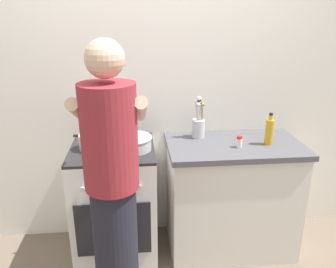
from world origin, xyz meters
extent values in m
plane|color=#6B5B4C|center=(0.00, 0.00, 0.00)|extent=(6.00, 6.00, 0.00)
cube|color=silver|center=(0.20, 0.50, 1.25)|extent=(3.20, 0.10, 2.50)
cube|color=silver|center=(0.55, 0.15, 0.43)|extent=(0.96, 0.56, 0.86)
cube|color=#4C4C51|center=(0.55, 0.15, 0.88)|extent=(1.00, 0.60, 0.04)
cube|color=white|center=(-0.35, 0.15, 0.44)|extent=(0.60, 0.60, 0.88)
cube|color=#232326|center=(-0.35, 0.15, 0.89)|extent=(0.60, 0.60, 0.02)
cube|color=black|center=(-0.35, -0.16, 0.42)|extent=(0.51, 0.01, 0.40)
cylinder|color=silver|center=(-0.53, -0.16, 0.74)|extent=(0.04, 0.01, 0.04)
cylinder|color=silver|center=(-0.35, -0.16, 0.74)|extent=(0.04, 0.01, 0.04)
cylinder|color=silver|center=(-0.17, -0.16, 0.74)|extent=(0.04, 0.01, 0.04)
cylinder|color=#B2B2B7|center=(-0.49, 0.14, 0.95)|extent=(0.18, 0.18, 0.11)
cube|color=black|center=(-0.59, 0.14, 1.00)|extent=(0.04, 0.02, 0.01)
cube|color=black|center=(-0.39, 0.14, 1.00)|extent=(0.04, 0.02, 0.01)
cylinder|color=#B7B7BC|center=(-0.21, 0.11, 0.95)|extent=(0.28, 0.28, 0.09)
torus|color=#B7B7BC|center=(-0.21, 0.11, 0.99)|extent=(0.29, 0.29, 0.01)
cylinder|color=silver|center=(0.30, 0.31, 0.97)|extent=(0.10, 0.10, 0.14)
cylinder|color=white|center=(0.32, 0.31, 1.04)|extent=(0.03, 0.06, 0.22)
sphere|color=white|center=(0.32, 0.31, 1.16)|extent=(0.03, 0.03, 0.03)
cylinder|color=silver|center=(0.30, 0.30, 1.06)|extent=(0.08, 0.03, 0.28)
sphere|color=silver|center=(0.30, 0.30, 1.21)|extent=(0.03, 0.03, 0.03)
cylinder|color=silver|center=(0.30, 0.31, 1.04)|extent=(0.02, 0.04, 0.25)
sphere|color=silver|center=(0.30, 0.31, 1.18)|extent=(0.03, 0.03, 0.03)
cylinder|color=black|center=(0.30, 0.31, 1.05)|extent=(0.04, 0.03, 0.26)
sphere|color=black|center=(0.30, 0.31, 1.19)|extent=(0.03, 0.03, 0.03)
cylinder|color=#9E7547|center=(0.33, 0.30, 1.04)|extent=(0.02, 0.05, 0.23)
sphere|color=#9E7547|center=(0.33, 0.30, 1.16)|extent=(0.03, 0.03, 0.03)
cylinder|color=#B7BABF|center=(0.29, 0.30, 1.04)|extent=(0.04, 0.04, 0.23)
sphere|color=#B7BABF|center=(0.29, 0.30, 1.16)|extent=(0.03, 0.03, 0.03)
cylinder|color=silver|center=(0.56, 0.07, 0.93)|extent=(0.04, 0.04, 0.07)
cylinder|color=red|center=(0.56, 0.07, 0.97)|extent=(0.04, 0.04, 0.02)
cylinder|color=gold|center=(0.79, 0.11, 0.99)|extent=(0.06, 0.06, 0.19)
cylinder|color=gold|center=(0.79, 0.11, 1.10)|extent=(0.03, 0.03, 0.04)
cylinder|color=black|center=(0.79, 0.11, 1.13)|extent=(0.03, 0.03, 0.02)
cylinder|color=black|center=(-0.32, -0.44, 0.45)|extent=(0.26, 0.26, 0.90)
cylinder|color=maroon|center=(-0.32, -0.44, 1.19)|extent=(0.30, 0.30, 0.58)
sphere|color=#D3AA8C|center=(-0.32, -0.44, 1.60)|extent=(0.20, 0.20, 0.20)
cylinder|color=#D3AA8C|center=(-0.49, -0.30, 1.30)|extent=(0.07, 0.41, 0.24)
cylinder|color=#D3AA8C|center=(-0.15, -0.30, 1.30)|extent=(0.07, 0.41, 0.24)
camera|label=1|loc=(-0.17, -2.14, 1.81)|focal=36.35mm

